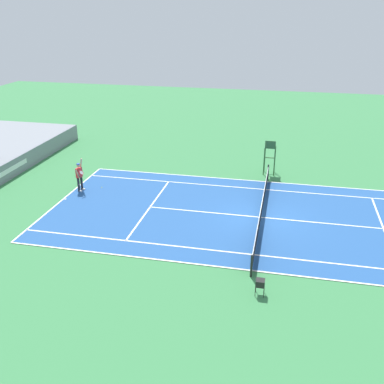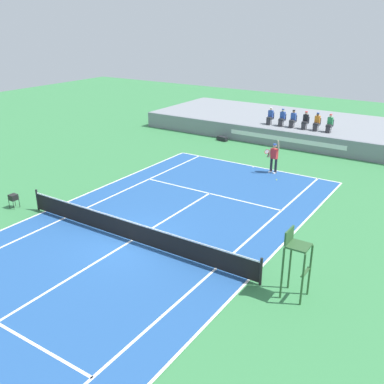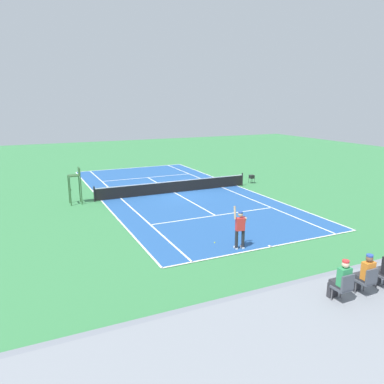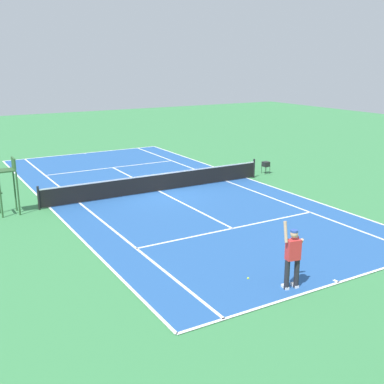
{
  "view_description": "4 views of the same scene",
  "coord_description": "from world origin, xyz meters",
  "px_view_note": "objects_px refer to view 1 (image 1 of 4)",
  "views": [
    {
      "loc": [
        -22.59,
        -1.02,
        10.92
      ],
      "look_at": [
        0.44,
        4.01,
        1.0
      ],
      "focal_mm": 41.91,
      "sensor_mm": 36.0,
      "label": 1
    },
    {
      "loc": [
        11.16,
        -12.42,
        8.82
      ],
      "look_at": [
        0.44,
        4.01,
        1.0
      ],
      "focal_mm": 41.15,
      "sensor_mm": 36.0,
      "label": 2
    },
    {
      "loc": [
        10.4,
        25.34,
        6.69
      ],
      "look_at": [
        0.44,
        4.01,
        1.0
      ],
      "focal_mm": 35.1,
      "sensor_mm": 36.0,
      "label": 3
    },
    {
      "loc": [
        10.34,
        20.9,
        6.4
      ],
      "look_at": [
        0.44,
        4.01,
        1.0
      ],
      "focal_mm": 44.81,
      "sensor_mm": 36.0,
      "label": 4
    }
  ],
  "objects_px": {
    "tennis_player": "(79,176)",
    "ball_hopper": "(260,283)",
    "umpire_chair": "(270,152)",
    "tennis_ball": "(102,188)"
  },
  "relations": [
    {
      "from": "tennis_player",
      "to": "ball_hopper",
      "type": "distance_m",
      "value": 14.71
    },
    {
      "from": "ball_hopper",
      "to": "umpire_chair",
      "type": "bearing_deg",
      "value": 1.88
    },
    {
      "from": "tennis_player",
      "to": "umpire_chair",
      "type": "distance_m",
      "value": 12.77
    },
    {
      "from": "tennis_player",
      "to": "ball_hopper",
      "type": "height_order",
      "value": "tennis_player"
    },
    {
      "from": "tennis_player",
      "to": "ball_hopper",
      "type": "relative_size",
      "value": 2.98
    },
    {
      "from": "tennis_player",
      "to": "umpire_chair",
      "type": "bearing_deg",
      "value": -63.7
    },
    {
      "from": "tennis_ball",
      "to": "ball_hopper",
      "type": "bearing_deg",
      "value": -130.88
    },
    {
      "from": "tennis_player",
      "to": "umpire_chair",
      "type": "height_order",
      "value": "umpire_chair"
    },
    {
      "from": "tennis_player",
      "to": "umpire_chair",
      "type": "relative_size",
      "value": 0.85
    },
    {
      "from": "tennis_ball",
      "to": "umpire_chair",
      "type": "distance_m",
      "value": 11.55
    }
  ]
}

